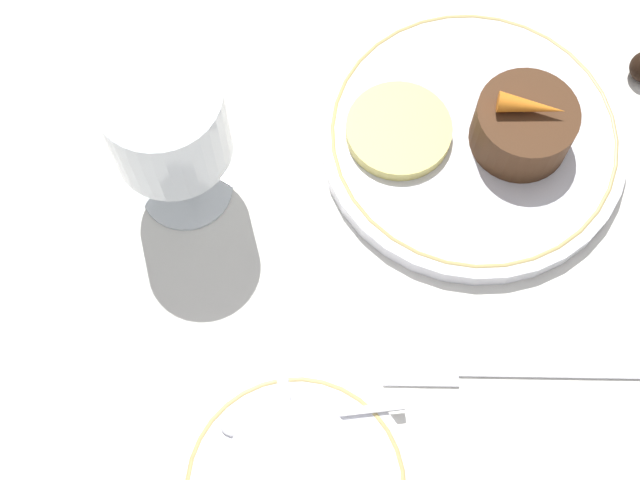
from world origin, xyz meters
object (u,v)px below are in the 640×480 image
object	(u,v)px
dinner_plate	(472,133)
coffee_cup	(295,476)
dessert_cake	(523,126)
wine_glass	(168,128)
fork	(492,371)

from	to	relation	value
dinner_plate	coffee_cup	xyz separation A→B (m)	(-0.23, 0.16, 0.03)
dessert_cake	wine_glass	bearing A→B (deg)	89.79
coffee_cup	fork	size ratio (longest dim) A/B	0.56
dinner_plate	wine_glass	world-z (taller)	wine_glass
dinner_plate	coffee_cup	distance (m)	0.28
dinner_plate	dessert_cake	size ratio (longest dim) A/B	3.14
wine_glass	fork	bearing A→B (deg)	-130.69
wine_glass	fork	world-z (taller)	wine_glass
coffee_cup	wine_glass	distance (m)	0.23
fork	dessert_cake	xyz separation A→B (m)	(0.16, -0.05, 0.03)
dinner_plate	dessert_cake	xyz separation A→B (m)	(-0.01, -0.03, 0.03)
dinner_plate	coffee_cup	size ratio (longest dim) A/B	2.11
wine_glass	fork	distance (m)	0.26
coffee_cup	dessert_cake	world-z (taller)	coffee_cup
dinner_plate	wine_glass	xyz separation A→B (m)	(-0.01, 0.21, 0.08)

